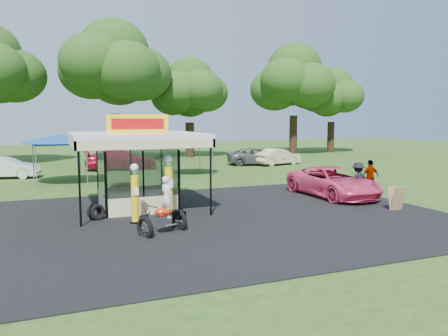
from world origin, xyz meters
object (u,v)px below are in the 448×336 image
Objects in this scene: spectator_east_b at (370,177)px; tent_west at (58,139)px; gas_pump_left at (135,195)px; pink_sedan at (333,182)px; kiosk_car at (129,191)px; bg_car_e at (278,157)px; a_frame_sign at (396,199)px; bg_car_b at (121,159)px; bg_car_d at (257,156)px; bg_car_a at (5,168)px; tent_east at (190,141)px; spectator_east_a at (358,180)px; gas_pump_right at (169,188)px; gas_station_kiosk at (137,169)px; motorcycle at (165,210)px.

tent_west is (-15.43, 10.03, 1.86)m from spectator_east_b.
spectator_east_b is at bearing 9.72° from gas_pump_left.
pink_sedan is 16.58m from tent_west.
bg_car_e is at bearing -50.94° from kiosk_car.
gas_pump_left is at bearing 170.43° from a_frame_sign.
bg_car_b is 1.06× the size of bg_car_d.
spectator_east_b is 0.41× the size of bg_car_a.
bg_car_b is (2.19, 18.41, -0.31)m from gas_pump_left.
tent_east is at bearing 106.32° from a_frame_sign.
spectator_east_a reaches higher than bg_car_d.
spectator_east_a is 0.42× the size of bg_car_a.
a_frame_sign is 0.19× the size of pink_sedan.
a_frame_sign is at bearing -176.90° from bg_car_d.
spectator_east_a is 22.71m from bg_car_a.
bg_car_a is 1.00× the size of tent_west.
tent_west is (-13.84, 11.01, 1.85)m from spectator_east_a.
bg_car_a is at bearing 108.14° from bg_car_b.
gas_pump_right reaches higher than bg_car_d.
gas_station_kiosk is 10.96m from spectator_east_a.
gas_pump_left is 0.82× the size of kiosk_car.
motorcycle is at bearing -68.01° from gas_pump_left.
gas_station_kiosk is at bearing -180.00° from kiosk_car.
bg_car_b reaches higher than bg_car_a.
pink_sedan is at bearing -39.82° from spectator_east_a.
motorcycle is at bearing -159.88° from pink_sedan.
motorcycle is 16.52m from tent_east.
bg_car_b is at bearing -61.02° from spectator_east_a.
a_frame_sign is 19.59m from tent_west.
spectator_east_b is 19.46m from bg_car_b.
gas_pump_left reaches higher than spectator_east_b.
bg_car_d is at bearing -74.86° from bg_car_a.
gas_pump_left is at bearing 174.96° from bg_car_b.
motorcycle is at bearing -149.61° from bg_car_a.
motorcycle reaches higher than spectator_east_b.
tent_west is at bearing 22.26° from kiosk_car.
spectator_east_a is (10.83, -3.65, 0.43)m from kiosk_car.
motorcycle reaches higher than bg_car_b.
bg_car_b is at bearing 113.39° from a_frame_sign.
gas_station_kiosk is 1.24× the size of bg_car_e.
bg_car_b is (-8.28, 16.37, 0.03)m from pink_sedan.
gas_pump_left is 18.55m from bg_car_b.
bg_car_a is at bearing 109.90° from gas_pump_left.
motorcycle is at bearing -110.30° from tent_east.
bg_car_b is (0.75, 17.96, -0.43)m from gas_pump_right.
gas_pump_right is 1.23× the size of motorcycle.
gas_station_kiosk is 20.08m from bg_car_d.
gas_station_kiosk reaches higher than bg_car_d.
motorcycle is 14.53m from tent_west.
bg_car_b reaches higher than kiosk_car.
gas_station_kiosk is at bearing 68.07° from motorcycle.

